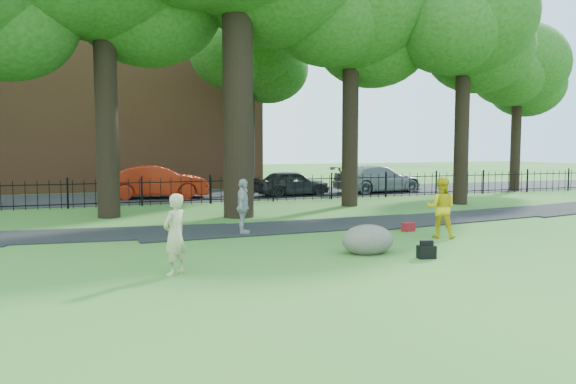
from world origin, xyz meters
name	(u,v)px	position (x,y,z in m)	size (l,w,h in m)	color
ground	(310,250)	(0.00, 0.00, 0.00)	(120.00, 120.00, 0.00)	#2B6322
footpath	(294,227)	(1.00, 3.90, 0.00)	(36.00, 2.60, 0.03)	black
street	(194,196)	(0.00, 16.00, 0.00)	(80.00, 7.00, 0.02)	black
iron_fence	(210,190)	(0.00, 12.00, 0.60)	(44.00, 0.04, 1.20)	black
brick_building	(105,91)	(-4.00, 24.00, 6.00)	(18.00, 8.00, 12.00)	brown
tree_row	(241,1)	(0.52, 8.40, 8.15)	(26.82, 7.96, 12.42)	black
woman	(175,234)	(-3.59, -1.48, 0.83)	(0.61, 0.40, 1.67)	tan
man	(441,208)	(4.25, 0.56, 0.86)	(0.84, 0.65, 1.72)	gold
pedestrian	(243,207)	(-0.91, 3.08, 0.83)	(0.97, 0.40, 1.65)	#9C9CA0
boulder	(368,238)	(1.19, -0.81, 0.38)	(1.31, 0.99, 0.77)	#6D675B
backpack	(426,252)	(2.19, -1.83, 0.15)	(0.41, 0.25, 0.30)	black
red_bag	(408,227)	(4.02, 1.89, 0.13)	(0.39, 0.24, 0.27)	maroon
red_sedan	(158,182)	(-1.92, 15.27, 0.82)	(1.74, 4.98, 1.64)	maroon
grey_car	(292,183)	(4.80, 14.36, 0.67)	(1.58, 3.93, 1.34)	black
silver_car	(378,179)	(10.02, 14.68, 0.75)	(2.11, 5.19, 1.51)	gray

